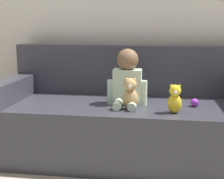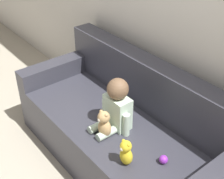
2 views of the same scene
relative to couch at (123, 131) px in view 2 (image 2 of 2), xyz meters
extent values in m
plane|color=#B7AD99|center=(0.00, -0.05, -0.31)|extent=(12.00, 12.00, 0.00)
cube|color=silver|center=(0.00, 0.45, 0.99)|extent=(8.00, 0.05, 2.60)
cube|color=#383842|center=(0.00, -0.05, -0.09)|extent=(1.94, 0.83, 0.45)
cube|color=#383842|center=(0.00, 0.27, 0.35)|extent=(1.94, 0.18, 0.42)
cube|color=#383842|center=(-0.89, -0.05, 0.22)|extent=(0.16, 0.83, 0.17)
cube|color=silver|center=(0.04, -0.10, 0.27)|extent=(0.21, 0.13, 0.26)
sphere|color=brown|center=(0.04, -0.10, 0.48)|extent=(0.16, 0.16, 0.16)
cylinder|color=silver|center=(-0.02, -0.24, 0.17)|extent=(0.06, 0.17, 0.06)
cylinder|color=silver|center=(0.09, -0.24, 0.17)|extent=(0.06, 0.17, 0.06)
cylinder|color=silver|center=(-0.09, -0.11, 0.23)|extent=(0.05, 0.05, 0.19)
cylinder|color=silver|center=(0.16, -0.11, 0.23)|extent=(0.05, 0.05, 0.19)
ellipsoid|color=tan|center=(0.07, -0.25, 0.21)|extent=(0.11, 0.09, 0.15)
sphere|color=tan|center=(0.07, -0.26, 0.32)|extent=(0.09, 0.09, 0.09)
sphere|color=tan|center=(0.04, -0.26, 0.35)|extent=(0.03, 0.03, 0.03)
sphere|color=tan|center=(0.10, -0.26, 0.35)|extent=(0.03, 0.03, 0.03)
sphere|color=beige|center=(0.07, -0.29, 0.31)|extent=(0.03, 0.03, 0.03)
ellipsoid|color=yellow|center=(0.38, -0.30, 0.20)|extent=(0.10, 0.08, 0.13)
sphere|color=yellow|center=(0.38, -0.31, 0.29)|extent=(0.08, 0.08, 0.08)
sphere|color=yellow|center=(0.35, -0.31, 0.32)|extent=(0.02, 0.02, 0.02)
sphere|color=yellow|center=(0.41, -0.31, 0.32)|extent=(0.02, 0.02, 0.02)
sphere|color=beige|center=(0.38, -0.34, 0.29)|extent=(0.03, 0.03, 0.03)
sphere|color=purple|center=(0.53, -0.11, 0.17)|extent=(0.06, 0.06, 0.06)
camera|label=1|loc=(0.26, -2.40, 0.72)|focal=50.00mm
camera|label=2|loc=(1.48, -1.31, 1.71)|focal=50.00mm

